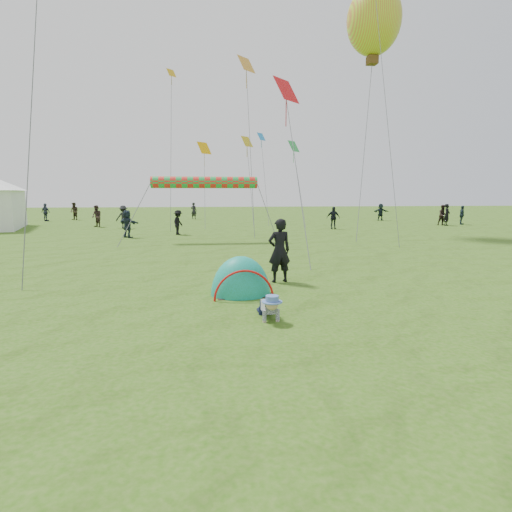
{
  "coord_description": "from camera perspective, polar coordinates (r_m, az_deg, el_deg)",
  "views": [
    {
      "loc": [
        -1.87,
        -7.49,
        2.72
      ],
      "look_at": [
        -0.62,
        3.23,
        1.0
      ],
      "focal_mm": 28.0,
      "sensor_mm": 36.0,
      "label": 1
    }
  ],
  "objects": [
    {
      "name": "crowd_person_12",
      "position": [
        41.93,
        -8.88,
        6.4
      ],
      "size": [
        0.74,
        0.63,
        1.7
      ],
      "primitive_type": "imported",
      "rotation": [
        0.0,
        0.0,
        2.7
      ],
      "color": "black",
      "rests_on": "ground"
    },
    {
      "name": "diamond_kite_4",
      "position": [
        38.08,
        0.75,
        16.68
      ],
      "size": [
        0.86,
        0.86,
        0.71
      ],
      "primitive_type": "plane",
      "rotation": [
        1.05,
        0.0,
        0.79
      ],
      "color": "#278CE4"
    },
    {
      "name": "diamond_kite_1",
      "position": [
        35.41,
        -7.42,
        15.05
      ],
      "size": [
        1.26,
        1.26,
        1.03
      ],
      "primitive_type": "plane",
      "rotation": [
        1.05,
        0.0,
        0.79
      ],
      "color": "#FBAA03"
    },
    {
      "name": "crowd_person_9",
      "position": [
        32.2,
        -18.41,
        5.31
      ],
      "size": [
        1.29,
        1.04,
        1.75
      ],
      "primitive_type": "imported",
      "rotation": [
        0.0,
        0.0,
        3.54
      ],
      "color": "black",
      "rests_on": "ground"
    },
    {
      "name": "diamond_kite_7",
      "position": [
        35.07,
        -12.01,
        24.23
      ],
      "size": [
        0.76,
        0.76,
        0.62
      ],
      "primitive_type": "plane",
      "rotation": [
        1.05,
        0.0,
        0.79
      ],
      "color": "gold"
    },
    {
      "name": "rainbow_tube_kite",
      "position": [
        22.52,
        -7.35,
        10.39
      ],
      "size": [
        5.8,
        0.64,
        0.64
      ],
      "primitive_type": "cylinder",
      "rotation": [
        0.0,
        1.57,
        0.0
      ],
      "color": "red"
    },
    {
      "name": "balloon_kite",
      "position": [
        30.19,
        16.47,
        29.13
      ],
      "size": [
        3.41,
        3.41,
        4.77
      ],
      "primitive_type": null,
      "color": "#BCE91F"
    },
    {
      "name": "crowd_person_8",
      "position": [
        43.45,
        -27.84,
        5.55
      ],
      "size": [
        1.07,
        0.84,
        1.69
      ],
      "primitive_type": "imported",
      "rotation": [
        0.0,
        0.0,
        2.64
      ],
      "color": "#2C3345",
      "rests_on": "ground"
    },
    {
      "name": "diamond_kite_2",
      "position": [
        30.21,
        -1.39,
        25.72
      ],
      "size": [
        1.34,
        1.34,
        1.09
      ],
      "primitive_type": "plane",
      "rotation": [
        1.05,
        0.0,
        0.79
      ],
      "color": "orange"
    },
    {
      "name": "diamond_kite_8",
      "position": [
        30.5,
        -1.3,
        16.03
      ],
      "size": [
        0.95,
        0.95,
        0.78
      ],
      "primitive_type": "plane",
      "rotation": [
        1.05,
        0.0,
        0.79
      ],
      "color": "gold"
    },
    {
      "name": "standing_adult",
      "position": [
        12.14,
        3.35,
        0.77
      ],
      "size": [
        0.78,
        0.58,
        1.95
      ],
      "primitive_type": "imported",
      "rotation": [
        0.0,
        0.0,
        3.32
      ],
      "color": "black",
      "rests_on": "ground"
    },
    {
      "name": "crowd_person_13",
      "position": [
        34.2,
        -21.8,
        5.3
      ],
      "size": [
        1.06,
        1.04,
        1.73
      ],
      "primitive_type": "imported",
      "rotation": [
        0.0,
        0.0,
        5.57
      ],
      "color": "#392927",
      "rests_on": "ground"
    },
    {
      "name": "ground",
      "position": [
        8.18,
        7.06,
        -10.43
      ],
      "size": [
        140.0,
        140.0,
        0.0
      ],
      "primitive_type": "plane",
      "color": "#275A0B"
    },
    {
      "name": "crowd_person_14",
      "position": [
        38.53,
        27.33,
        5.22
      ],
      "size": [
        0.95,
        0.95,
        1.62
      ],
      "primitive_type": "imported",
      "rotation": [
        0.0,
        0.0,
        0.79
      ],
      "color": "#22323C",
      "rests_on": "ground"
    },
    {
      "name": "crowd_person_0",
      "position": [
        36.78,
        25.62,
        5.33
      ],
      "size": [
        0.78,
        0.75,
        1.79
      ],
      "primitive_type": "imported",
      "rotation": [
        0.0,
        0.0,
        0.7
      ],
      "color": "black",
      "rests_on": "ground"
    },
    {
      "name": "crowd_person_5",
      "position": [
        25.53,
        -17.91,
        4.4
      ],
      "size": [
        1.52,
        1.38,
        1.68
      ],
      "primitive_type": "imported",
      "rotation": [
        0.0,
        0.0,
        2.45
      ],
      "color": "#1E2937",
      "rests_on": "ground"
    },
    {
      "name": "crowd_person_7",
      "position": [
        44.09,
        -24.52,
        5.85
      ],
      "size": [
        1.07,
        1.01,
        1.74
      ],
      "primitive_type": "imported",
      "rotation": [
        0.0,
        0.0,
        5.73
      ],
      "color": "#382C21",
      "rests_on": "ground"
    },
    {
      "name": "crowd_person_3",
      "position": [
        26.49,
        -11.05,
        4.74
      ],
      "size": [
        0.91,
        1.17,
        1.6
      ],
      "primitive_type": "imported",
      "rotation": [
        0.0,
        0.0,
        1.23
      ],
      "color": "black",
      "rests_on": "ground"
    },
    {
      "name": "crowd_person_2",
      "position": [
        30.68,
        10.97,
        5.38
      ],
      "size": [
        1.03,
        0.55,
        1.68
      ],
      "primitive_type": "imported",
      "rotation": [
        0.0,
        0.0,
        6.14
      ],
      "color": "black",
      "rests_on": "ground"
    },
    {
      "name": "crawling_toddler",
      "position": [
        8.66,
        1.94,
        -7.17
      ],
      "size": [
        0.62,
        0.84,
        0.61
      ],
      "primitive_type": null,
      "rotation": [
        0.0,
        0.0,
        0.09
      ],
      "color": "black",
      "rests_on": "ground"
    },
    {
      "name": "diamond_kite_0",
      "position": [
        19.43,
        4.36,
        22.58
      ],
      "size": [
        1.34,
        1.34,
        1.1
      ],
      "primitive_type": "plane",
      "rotation": [
        1.05,
        0.0,
        0.79
      ],
      "color": "red"
    },
    {
      "name": "crowd_person_11",
      "position": [
        41.21,
        17.38,
        6.01
      ],
      "size": [
        1.56,
        0.58,
        1.65
      ],
      "primitive_type": "imported",
      "rotation": [
        0.0,
        0.0,
        0.06
      ],
      "color": "black",
      "rests_on": "ground"
    },
    {
      "name": "diamond_kite_3",
      "position": [
        36.31,
        5.4,
        15.34
      ],
      "size": [
        1.2,
        1.2,
        0.98
      ],
      "primitive_type": "plane",
      "rotation": [
        1.05,
        0.0,
        0.79
      ],
      "color": "green"
    },
    {
      "name": "crowd_person_1",
      "position": [
        37.08,
        25.15,
        5.32
      ],
      "size": [
        0.9,
        0.74,
        1.7
      ],
      "primitive_type": "imported",
      "rotation": [
        0.0,
        0.0,
        6.16
      ],
      "color": "black",
      "rests_on": "ground"
    },
    {
      "name": "popup_tent",
      "position": [
        10.85,
        -2.19,
        -5.47
      ],
      "size": [
        1.7,
        1.43,
        2.08
      ],
      "primitive_type": "ellipsoid",
      "rotation": [
        0.0,
        0.0,
        0.07
      ],
      "color": "#16763C",
      "rests_on": "ground"
    }
  ]
}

